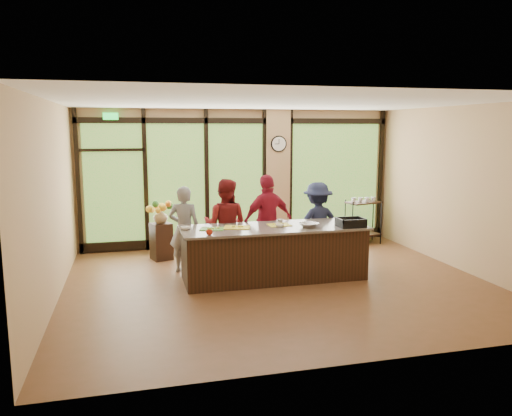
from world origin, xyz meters
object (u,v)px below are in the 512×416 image
island_base (274,254)px  bar_cart (363,216)px  cook_right (317,223)px  roasting_pan (351,224)px  cook_left (184,229)px  flower_stand (161,241)px

island_base → bar_cart: 3.47m
cook_right → roasting_pan: cook_right is taller
island_base → cook_left: bearing=151.5°
cook_right → bar_cart: (1.65, 1.39, -0.16)m
roasting_pan → flower_stand: roasting_pan is taller
island_base → cook_right: size_ratio=1.96×
roasting_pan → flower_stand: bearing=145.2°
cook_right → roasting_pan: size_ratio=3.52×
cook_right → bar_cart: 2.16m
cook_right → bar_cart: cook_right is taller
cook_right → flower_stand: bearing=-24.0°
island_base → cook_right: 1.36m
cook_left → cook_right: bearing=-161.5°
island_base → roasting_pan: roasting_pan is taller
cook_right → roasting_pan: 1.10m
cook_left → bar_cart: bearing=-142.5°
island_base → roasting_pan: size_ratio=6.90×
flower_stand → cook_left: bearing=-88.3°
island_base → bar_cart: (2.73, 2.13, 0.19)m
island_base → flower_stand: 2.54m
flower_stand → bar_cart: bearing=-13.8°
cook_left → roasting_pan: bearing=177.4°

